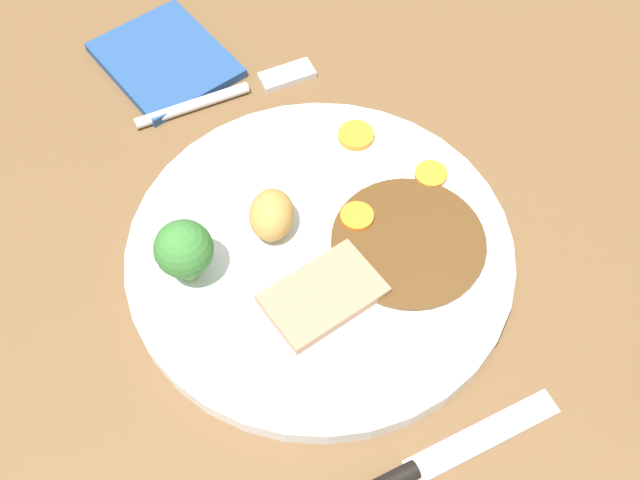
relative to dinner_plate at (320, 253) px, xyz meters
The scene contains 12 objects.
dining_table 5.33cm from the dinner_plate, 144.73° to the left, with size 120.00×84.00×3.60cm, color brown.
dinner_plate is the anchor object (origin of this frame).
gravy_pool 6.23cm from the dinner_plate, 69.51° to the left, with size 10.84×10.84×0.30cm, color #563819.
meat_slice_main 4.12cm from the dinner_plate, 21.47° to the right, with size 7.67×4.88×0.80cm, color tan.
roast_potato_left 4.38cm from the dinner_plate, 141.43° to the right, with size 3.92×3.15×3.15cm, color #BC8C42.
carrot_coin_front 3.67cm from the dinner_plate, 107.65° to the left, with size 2.39×2.39×0.62cm, color orange.
carrot_coin_back 10.37cm from the dinner_plate, 140.20° to the left, with size 2.75×2.75×0.50cm, color orange.
carrot_coin_side 10.32cm from the dinner_plate, 103.10° to the left, with size 2.42×2.42×0.41cm, color orange.
broccoli_floret 9.82cm from the dinner_plate, 101.09° to the right, with size 3.92×3.92×5.12cm.
fork 17.11cm from the dinner_plate, behind, with size 2.02×15.26×0.90cm.
knife 16.38cm from the dinner_plate, ahead, with size 2.09×18.54×1.20cm.
folded_napkin 23.18cm from the dinner_plate, behind, with size 11.00×9.00×0.80cm, color navy.
Camera 1 is at (30.96, -15.05, 51.91)cm, focal length 44.98 mm.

